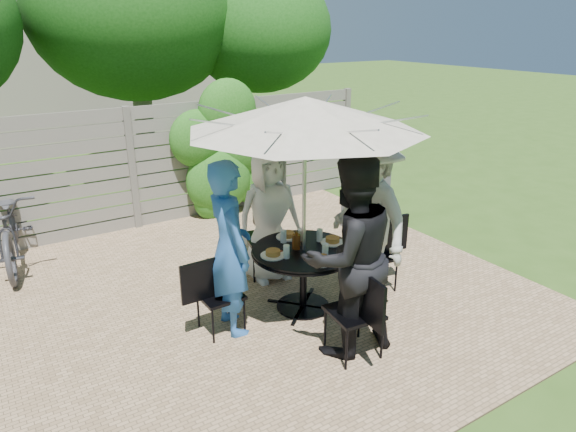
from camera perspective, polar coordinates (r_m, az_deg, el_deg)
backyard_envelope at (r=14.87m, az=-25.57°, el=17.40°), size 60.00×60.00×5.00m
patio_table at (r=5.52m, az=1.72°, el=-5.75°), size 1.17×1.17×0.71m
umbrella at (r=5.01m, az=1.92°, el=11.24°), size 2.54×2.54×2.30m
chair_back at (r=6.38m, az=-2.57°, el=-3.92°), size 0.57×0.76×1.00m
person_back at (r=6.06m, az=-2.12°, el=0.06°), size 0.84×0.58×1.64m
chair_left at (r=5.28m, az=-7.60°, el=-10.28°), size 0.61×0.41×0.83m
person_left at (r=5.02m, az=-6.51°, el=-3.63°), size 0.48×0.68×1.79m
chair_front at (r=4.92m, az=7.37°, el=-12.42°), size 0.49×0.69×0.92m
person_front at (r=4.68m, az=6.81°, el=-4.56°), size 0.99×0.80×1.93m
chair_right at (r=6.10m, az=9.65°, el=-5.73°), size 0.67×0.49×0.89m
person_right at (r=5.77m, az=8.96°, el=-0.06°), size 0.78×1.26×1.87m
plate_back at (r=5.70m, az=-0.04°, el=-2.17°), size 0.26×0.26×0.06m
plate_left at (r=5.26m, az=-1.68°, el=-4.21°), size 0.26×0.26×0.06m
plate_front at (r=5.13m, az=3.74°, el=-4.91°), size 0.26×0.26×0.06m
plate_right at (r=5.59m, az=4.96°, el=-2.75°), size 0.26×0.26×0.06m
glass_back at (r=5.56m, az=-0.51°, el=-2.28°), size 0.07×0.07×0.14m
glass_left at (r=5.20m, az=-0.17°, el=-3.97°), size 0.07×0.07×0.14m
glass_front at (r=5.24m, az=4.15°, el=-3.81°), size 0.07×0.07×0.14m
glass_right at (r=5.60m, az=3.53°, el=-2.14°), size 0.07×0.07×0.14m
syrup_jug at (r=5.40m, az=0.94°, el=-2.86°), size 0.09×0.09×0.16m
coffee_cup at (r=5.62m, az=1.53°, el=-2.13°), size 0.08×0.08×0.12m
bicycle at (r=7.44m, az=-28.39°, el=-0.97°), size 0.95×2.07×1.05m
bbq_grill at (r=7.87m, az=8.66°, el=2.70°), size 0.69×0.58×1.23m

